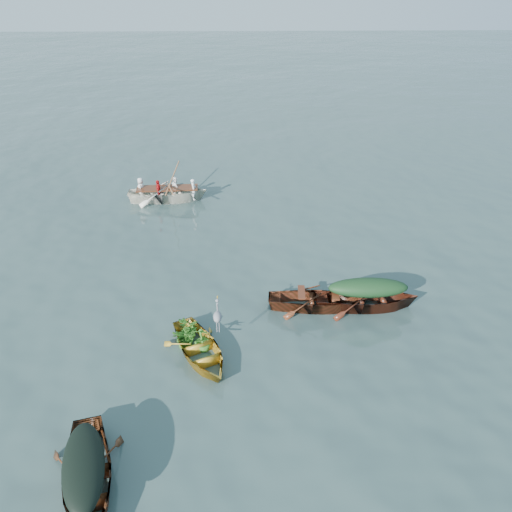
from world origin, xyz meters
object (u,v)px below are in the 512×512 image
Objects in this scene: green_tarp_boat at (365,308)px; open_wooden_boat at (317,308)px; yellow_dinghy at (200,357)px; rowed_boat at (168,201)px; dark_covered_boat at (89,488)px; heron at (218,322)px.

green_tarp_boat is 1.05× the size of open_wooden_boat.
rowed_boat is at bearing 75.33° from yellow_dinghy.
dark_covered_boat is at bearing -143.48° from yellow_dinghy.
rowed_boat is (-5.27, 7.75, 0.00)m from open_wooden_boat.
yellow_dinghy is 0.84× the size of dark_covered_boat.
yellow_dinghy is 3.83m from open_wooden_boat.
heron reaches higher than rowed_boat.
yellow_dinghy is 3.46× the size of heron.
green_tarp_boat is (6.56, 5.63, 0.00)m from dark_covered_boat.
rowed_boat is at bearing 38.40° from open_wooden_boat.
rowed_boat reaches higher than green_tarp_boat.
heron is (2.35, 3.94, 0.89)m from dark_covered_boat.
open_wooden_boat is (3.27, 1.99, 0.00)m from yellow_dinghy.
dark_covered_boat is at bearing 177.85° from rowed_boat.
heron is (2.48, -9.45, 0.89)m from rowed_boat.
heron reaches higher than dark_covered_boat.
green_tarp_boat is at bearing -141.96° from rowed_boat.
yellow_dinghy is at bearing -171.06° from rowed_boat.
green_tarp_boat is at bearing 26.19° from dark_covered_boat.
dark_covered_boat is 4.13× the size of heron.
yellow_dinghy is 0.76× the size of green_tarp_boat.
heron is at bearing 44.80° from dark_covered_boat.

